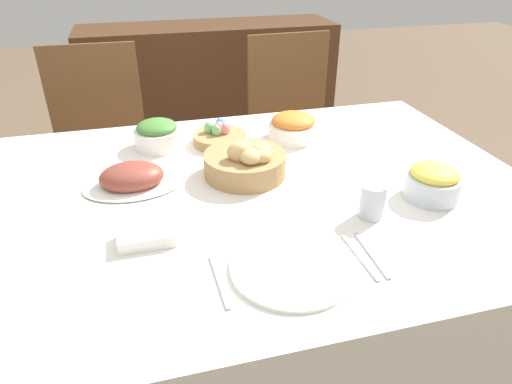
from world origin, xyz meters
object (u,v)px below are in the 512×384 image
object	(u,v)px
green_salad_bowl	(158,134)
spoon	(371,255)
knife	(359,257)
drinking_cup	(372,201)
ham_platter	(132,178)
egg_basket	(219,136)
butter_dish	(146,236)
pineapple_bowl	(433,182)
carrot_bowl	(293,127)
sideboard	(211,96)
fork	(219,281)
chair_far_left	(101,151)
bread_basket	(246,162)
dinner_plate	(292,268)
chair_far_right	(294,131)

from	to	relation	value
green_salad_bowl	spoon	xyz separation A→B (m)	(0.43, -0.74, -0.04)
knife	drinking_cup	world-z (taller)	drinking_cup
ham_platter	green_salad_bowl	distance (m)	0.28
egg_basket	butter_dish	distance (m)	0.60
pineapple_bowl	carrot_bowl	bearing A→B (deg)	116.10
sideboard	fork	bearing A→B (deg)	-99.02
chair_far_left	green_salad_bowl	bearing A→B (deg)	-64.37
sideboard	knife	bearing A→B (deg)	-90.56
bread_basket	carrot_bowl	xyz separation A→B (m)	(0.23, 0.24, -0.00)
egg_basket	knife	xyz separation A→B (m)	(0.19, -0.72, -0.02)
green_salad_bowl	fork	distance (m)	0.74
chair_far_left	ham_platter	size ratio (longest dim) A/B	3.47
egg_basket	knife	distance (m)	0.75
drinking_cup	fork	bearing A→B (deg)	-160.48
bread_basket	dinner_plate	distance (m)	0.46
ham_platter	drinking_cup	world-z (taller)	drinking_cup
egg_basket	green_salad_bowl	xyz separation A→B (m)	(-0.21, 0.02, 0.02)
chair_far_left	green_salad_bowl	world-z (taller)	chair_far_left
ham_platter	dinner_plate	size ratio (longest dim) A/B	1.03
chair_far_left	dinner_plate	xyz separation A→B (m)	(0.48, -1.30, 0.24)
chair_far_left	chair_far_right	distance (m)	0.94
spoon	butter_dish	size ratio (longest dim) A/B	1.31
carrot_bowl	butter_dish	world-z (taller)	carrot_bowl
spoon	bread_basket	bearing A→B (deg)	113.68
chair_far_left	knife	size ratio (longest dim) A/B	5.65
bread_basket	drinking_cup	world-z (taller)	bread_basket
sideboard	ham_platter	world-z (taller)	sideboard
bread_basket	drinking_cup	size ratio (longest dim) A/B	2.69
egg_basket	carrot_bowl	world-z (taller)	carrot_bowl
green_salad_bowl	spoon	distance (m)	0.86
carrot_bowl	fork	world-z (taller)	carrot_bowl
egg_basket	drinking_cup	size ratio (longest dim) A/B	2.01
spoon	knife	bearing A→B (deg)	-178.49
dinner_plate	butter_dish	size ratio (longest dim) A/B	2.08
ham_platter	dinner_plate	bearing A→B (deg)	-55.47
chair_far_right	fork	xyz separation A→B (m)	(-0.63, -1.30, 0.24)
chair_far_left	knife	bearing A→B (deg)	-61.72
ham_platter	pineapple_bowl	size ratio (longest dim) A/B	1.84
green_salad_bowl	drinking_cup	distance (m)	0.77
chair_far_right	egg_basket	size ratio (longest dim) A/B	5.31
chair_far_left	knife	distance (m)	1.48
pineapple_bowl	spoon	xyz separation A→B (m)	(-0.28, -0.20, -0.05)
pineapple_bowl	butter_dish	xyz separation A→B (m)	(-0.78, -0.01, -0.03)
pineapple_bowl	knife	bearing A→B (deg)	-147.48
chair_far_right	green_salad_bowl	world-z (taller)	chair_far_right
chair_far_right	ham_platter	size ratio (longest dim) A/B	3.47
knife	drinking_cup	bearing A→B (deg)	54.00
butter_dish	drinking_cup	bearing A→B (deg)	-3.32
butter_dish	dinner_plate	bearing A→B (deg)	-31.47
chair_far_right	knife	world-z (taller)	chair_far_right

